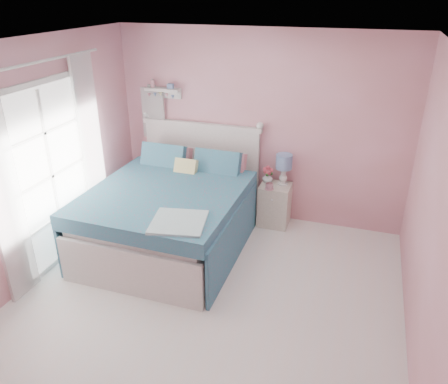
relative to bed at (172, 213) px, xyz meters
The scene contains 13 objects.
floor 1.45m from the bed, 53.57° to the right, with size 4.50×4.50×0.00m, color white.
room_shell 1.81m from the bed, 53.57° to the right, with size 4.50×4.50×4.50m.
bed is the anchor object (origin of this frame).
nightstand 1.46m from the bed, 38.75° to the left, with size 0.41×0.41×0.59m.
table_lamp 1.63m from the bed, 38.34° to the left, with size 0.22×0.22×0.43m.
vase 1.41m from the bed, 43.65° to the left, with size 0.14×0.14×0.15m, color silver.
teacup 1.34m from the bed, 35.21° to the left, with size 0.10×0.10×0.08m, color #BD7E8C.
roses 1.43m from the bed, 43.59° to the left, with size 0.14×0.11×0.12m.
wall_shelf 1.78m from the bed, 117.20° to the left, with size 0.50×0.15×0.25m.
hanging_dress 1.61m from the bed, 124.32° to the left, with size 0.34×0.03×0.72m, color white.
french_door 1.50m from the bed, 148.05° to the right, with size 0.04×1.32×2.16m.
curtain_near 1.97m from the bed, 126.93° to the right, with size 0.04×0.40×2.32m, color white.
curtain_far 1.33m from the bed, behind, with size 0.04×0.40×2.32m, color white.
Camera 1 is at (1.35, -3.33, 3.04)m, focal length 35.00 mm.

